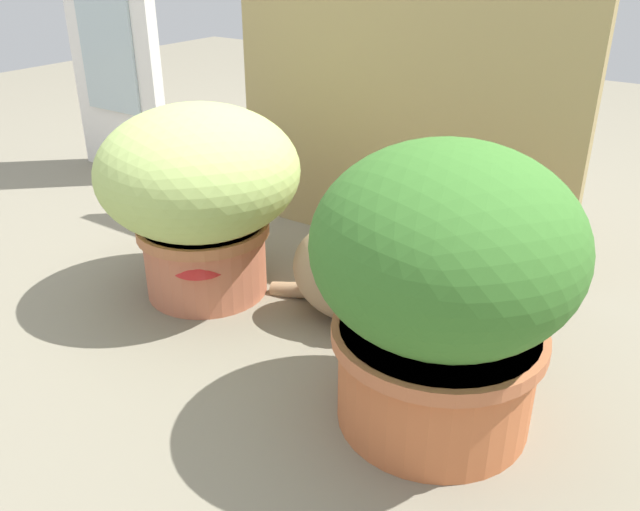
{
  "coord_description": "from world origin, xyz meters",
  "views": [
    {
      "loc": [
        0.77,
        -0.94,
        0.74
      ],
      "look_at": [
        0.11,
        -0.0,
        0.18
      ],
      "focal_mm": 37.25,
      "sensor_mm": 36.0,
      "label": 1
    }
  ],
  "objects": [
    {
      "name": "ground_plane",
      "position": [
        0.0,
        0.0,
        0.0
      ],
      "size": [
        6.0,
        6.0,
        0.0
      ],
      "primitive_type": "plane",
      "color": "gray"
    },
    {
      "name": "cardboard_backdrop",
      "position": [
        0.01,
        0.45,
        0.38
      ],
      "size": [
        0.92,
        0.03,
        0.76
      ],
      "primitive_type": "cube",
      "color": "tan",
      "rests_on": "ground"
    },
    {
      "name": "window_panel_white",
      "position": [
        -1.02,
        0.47,
        0.46
      ],
      "size": [
        0.39,
        0.05,
        0.91
      ],
      "color": "white",
      "rests_on": "ground"
    },
    {
      "name": "grass_planter",
      "position": [
        -0.21,
        0.01,
        0.24
      ],
      "size": [
        0.43,
        0.43,
        0.43
      ],
      "color": "#C36E4F",
      "rests_on": "ground"
    },
    {
      "name": "leafy_planter",
      "position": [
        0.41,
        -0.1,
        0.26
      ],
      "size": [
        0.41,
        0.41,
        0.48
      ],
      "color": "#C3683B",
      "rests_on": "ground"
    },
    {
      "name": "cat",
      "position": [
        0.15,
        0.09,
        0.12
      ],
      "size": [
        0.39,
        0.23,
        0.32
      ],
      "color": "tan",
      "rests_on": "ground"
    },
    {
      "name": "mushroom_ornament_red",
      "position": [
        -0.15,
        -0.07,
        0.12
      ],
      "size": [
        0.12,
        0.12,
        0.17
      ],
      "color": "silver",
      "rests_on": "ground"
    }
  ]
}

